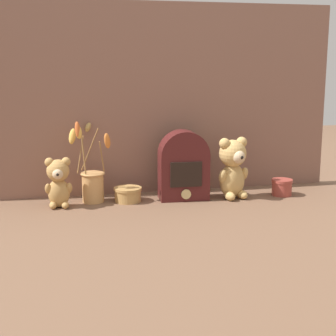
# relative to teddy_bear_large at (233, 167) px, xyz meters

# --- Properties ---
(ground_plane) EXTENTS (4.00, 4.00, 0.00)m
(ground_plane) POSITION_rel_teddy_bear_large_xyz_m (-0.25, 0.01, -0.12)
(ground_plane) COLOR brown
(backdrop_wall) EXTENTS (1.44, 0.02, 0.75)m
(backdrop_wall) POSITION_rel_teddy_bear_large_xyz_m (-0.25, 0.17, 0.25)
(backdrop_wall) COLOR #845B4C
(backdrop_wall) RESTS_ON ground
(teddy_bear_large) EXTENTS (0.13, 0.12, 0.24)m
(teddy_bear_large) POSITION_rel_teddy_bear_large_xyz_m (0.00, 0.00, 0.00)
(teddy_bear_large) COLOR tan
(teddy_bear_large) RESTS_ON ground
(teddy_bear_medium) EXTENTS (0.10, 0.09, 0.19)m
(teddy_bear_medium) POSITION_rel_teddy_bear_large_xyz_m (-0.66, 0.02, -0.03)
(teddy_bear_medium) COLOR tan
(teddy_bear_medium) RESTS_ON ground
(flower_vase) EXTENTS (0.16, 0.14, 0.31)m
(flower_vase) POSITION_rel_teddy_bear_large_xyz_m (-0.54, 0.07, -0.03)
(flower_vase) COLOR tan
(flower_vase) RESTS_ON ground
(vintage_radio) EXTENTS (0.19, 0.11, 0.27)m
(vintage_radio) POSITION_rel_teddy_bear_large_xyz_m (-0.19, 0.03, 0.01)
(vintage_radio) COLOR #4C1919
(vintage_radio) RESTS_ON ground
(decorative_tin_tall) EXTENTS (0.08, 0.08, 0.06)m
(decorative_tin_tall) POSITION_rel_teddy_bear_large_xyz_m (0.21, -0.00, -0.09)
(decorative_tin_tall) COLOR #993D33
(decorative_tin_tall) RESTS_ON ground
(decorative_tin_short) EXTENTS (0.11, 0.11, 0.05)m
(decorative_tin_short) POSITION_rel_teddy_bear_large_xyz_m (-0.40, 0.04, -0.10)
(decorative_tin_short) COLOR tan
(decorative_tin_short) RESTS_ON ground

